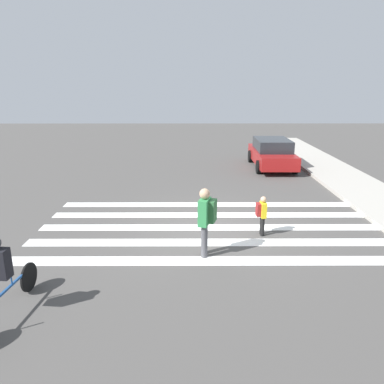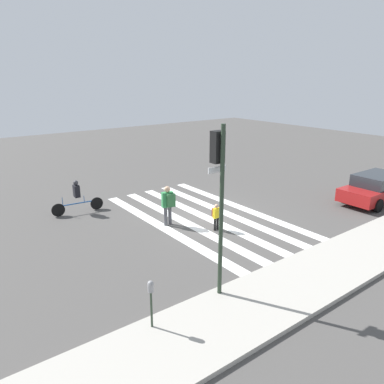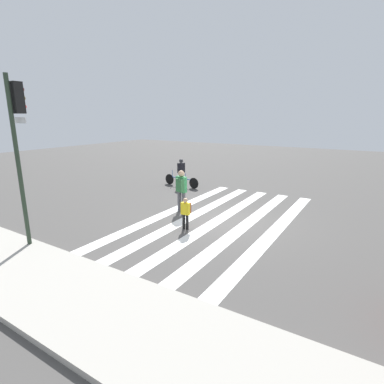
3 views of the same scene
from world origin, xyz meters
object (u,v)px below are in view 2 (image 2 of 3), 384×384
(traffic_light, at_px, (219,180))
(pedestrian_adult_tall_backpack, at_px, (168,203))
(parking_meter, at_px, (151,294))
(cyclist_far_lane, at_px, (77,195))
(pedestrian_child_with_backpack, at_px, (216,215))
(car_parked_dark_suv, at_px, (377,188))

(traffic_light, xyz_separation_m, pedestrian_adult_tall_backpack, (-1.86, -5.32, -2.47))
(pedestrian_adult_tall_backpack, bearing_deg, traffic_light, -92.17)
(parking_meter, bearing_deg, cyclist_far_lane, -100.06)
(pedestrian_adult_tall_backpack, distance_m, pedestrian_child_with_backpack, 2.09)
(traffic_light, distance_m, parking_meter, 3.38)
(car_parked_dark_suv, bearing_deg, parking_meter, 7.94)
(pedestrian_child_with_backpack, xyz_separation_m, cyclist_far_lane, (3.82, -5.40, 0.19))
(pedestrian_child_with_backpack, height_order, car_parked_dark_suv, car_parked_dark_suv)
(traffic_light, xyz_separation_m, cyclist_far_lane, (0.69, -9.11, -2.62))
(parking_meter, relative_size, pedestrian_adult_tall_backpack, 0.83)
(parking_meter, bearing_deg, traffic_light, -173.55)
(parking_meter, xyz_separation_m, cyclist_far_lane, (-1.66, -9.37, -0.21))
(parking_meter, distance_m, cyclist_far_lane, 9.52)
(pedestrian_adult_tall_backpack, distance_m, cyclist_far_lane, 4.56)
(cyclist_far_lane, xyz_separation_m, car_parked_dark_suv, (-12.63, 7.51, -0.12))
(cyclist_far_lane, height_order, car_parked_dark_suv, cyclist_far_lane)
(traffic_light, bearing_deg, pedestrian_adult_tall_backpack, -109.24)
(pedestrian_adult_tall_backpack, height_order, pedestrian_child_with_backpack, pedestrian_adult_tall_backpack)
(cyclist_far_lane, bearing_deg, pedestrian_child_with_backpack, 131.01)
(pedestrian_adult_tall_backpack, xyz_separation_m, pedestrian_child_with_backpack, (-1.28, 1.61, -0.35))
(traffic_light, xyz_separation_m, pedestrian_child_with_backpack, (-3.14, -3.71, -2.82))
(pedestrian_adult_tall_backpack, bearing_deg, pedestrian_child_with_backpack, -34.38)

